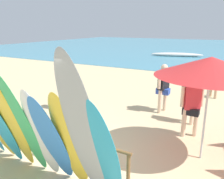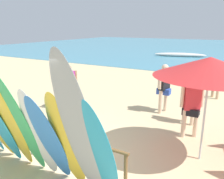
{
  "view_description": "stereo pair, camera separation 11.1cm",
  "coord_description": "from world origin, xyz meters",
  "px_view_note": "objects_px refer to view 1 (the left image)",
  "views": [
    {
      "loc": [
        3.11,
        -3.31,
        2.89
      ],
      "look_at": [
        0.0,
        2.38,
        1.08
      ],
      "focal_mm": 36.68,
      "sensor_mm": 36.0,
      "label": 1
    },
    {
      "loc": [
        3.21,
        -3.25,
        2.89
      ],
      "look_at": [
        0.0,
        2.38,
        1.08
      ],
      "focal_mm": 36.68,
      "sensor_mm": 36.0,
      "label": 2
    }
  ],
  "objects_px": {
    "beachgoer_strolling": "(192,103)",
    "distant_boat": "(177,55)",
    "surfboard_teal_9": "(103,153)",
    "surfboard_grey_8": "(83,133)",
    "surfboard_rack": "(58,139)",
    "surfboard_white_5": "(41,136)",
    "beachgoer_by_water": "(68,85)",
    "surfboard_yellow_3": "(5,113)",
    "beach_umbrella": "(211,67)",
    "surfboard_blue_6": "(52,141)",
    "beachgoer_photographing": "(190,96)",
    "surfboard_teal_2": "(1,127)",
    "surfboard_yellow_7": "(70,143)",
    "beachgoer_midbeach": "(163,85)",
    "surfboard_green_4": "(24,127)",
    "beachgoer_near_rack": "(215,77)"
  },
  "relations": [
    {
      "from": "surfboard_teal_2",
      "to": "surfboard_yellow_3",
      "type": "bearing_deg",
      "value": -16.89
    },
    {
      "from": "beachgoer_strolling",
      "to": "distant_boat",
      "type": "distance_m",
      "value": 17.45
    },
    {
      "from": "beachgoer_near_rack",
      "to": "beachgoer_by_water",
      "type": "xyz_separation_m",
      "value": [
        -4.34,
        -4.04,
        0.04
      ]
    },
    {
      "from": "beachgoer_near_rack",
      "to": "beachgoer_midbeach",
      "type": "height_order",
      "value": "beachgoer_midbeach"
    },
    {
      "from": "beachgoer_photographing",
      "to": "beachgoer_near_rack",
      "type": "relative_size",
      "value": 0.97
    },
    {
      "from": "surfboard_grey_8",
      "to": "surfboard_yellow_3",
      "type": "bearing_deg",
      "value": 176.13
    },
    {
      "from": "surfboard_teal_9",
      "to": "surfboard_grey_8",
      "type": "bearing_deg",
      "value": -147.35
    },
    {
      "from": "surfboard_teal_9",
      "to": "surfboard_white_5",
      "type": "bearing_deg",
      "value": -175.48
    },
    {
      "from": "surfboard_teal_9",
      "to": "beachgoer_photographing",
      "type": "distance_m",
      "value": 4.22
    },
    {
      "from": "surfboard_white_5",
      "to": "beachgoer_by_water",
      "type": "relative_size",
      "value": 1.26
    },
    {
      "from": "beachgoer_midbeach",
      "to": "beachgoer_by_water",
      "type": "relative_size",
      "value": 1.04
    },
    {
      "from": "surfboard_yellow_7",
      "to": "beachgoer_midbeach",
      "type": "bearing_deg",
      "value": 86.98
    },
    {
      "from": "surfboard_blue_6",
      "to": "surfboard_yellow_7",
      "type": "relative_size",
      "value": 0.98
    },
    {
      "from": "beachgoer_photographing",
      "to": "beachgoer_strolling",
      "type": "distance_m",
      "value": 0.93
    },
    {
      "from": "surfboard_teal_9",
      "to": "beach_umbrella",
      "type": "height_order",
      "value": "beach_umbrella"
    },
    {
      "from": "beachgoer_near_rack",
      "to": "surfboard_teal_9",
      "type": "bearing_deg",
      "value": -49.14
    },
    {
      "from": "surfboard_teal_9",
      "to": "beachgoer_midbeach",
      "type": "bearing_deg",
      "value": 99.0
    },
    {
      "from": "surfboard_grey_8",
      "to": "beachgoer_midbeach",
      "type": "relative_size",
      "value": 1.67
    },
    {
      "from": "beach_umbrella",
      "to": "surfboard_white_5",
      "type": "bearing_deg",
      "value": -137.25
    },
    {
      "from": "surfboard_rack",
      "to": "surfboard_blue_6",
      "type": "bearing_deg",
      "value": -54.11
    },
    {
      "from": "surfboard_teal_2",
      "to": "beachgoer_by_water",
      "type": "relative_size",
      "value": 1.26
    },
    {
      "from": "distant_boat",
      "to": "beachgoer_photographing",
      "type": "bearing_deg",
      "value": -75.42
    },
    {
      "from": "surfboard_white_5",
      "to": "beachgoer_by_water",
      "type": "xyz_separation_m",
      "value": [
        -2.1,
        3.33,
        -0.04
      ]
    },
    {
      "from": "surfboard_yellow_3",
      "to": "beachgoer_strolling",
      "type": "relative_size",
      "value": 1.74
    },
    {
      "from": "surfboard_yellow_7",
      "to": "beachgoer_midbeach",
      "type": "xyz_separation_m",
      "value": [
        0.22,
        4.72,
        -0.02
      ]
    },
    {
      "from": "surfboard_teal_2",
      "to": "beachgoer_strolling",
      "type": "xyz_separation_m",
      "value": [
        3.07,
        3.36,
        -0.02
      ]
    },
    {
      "from": "beachgoer_near_rack",
      "to": "beachgoer_by_water",
      "type": "bearing_deg",
      "value": -88.8
    },
    {
      "from": "beachgoer_near_rack",
      "to": "distant_boat",
      "type": "bearing_deg",
      "value": 157.87
    },
    {
      "from": "surfboard_teal_2",
      "to": "beachgoer_by_water",
      "type": "distance_m",
      "value": 3.57
    },
    {
      "from": "surfboard_grey_8",
      "to": "beachgoer_by_water",
      "type": "distance_m",
      "value": 4.68
    },
    {
      "from": "surfboard_blue_6",
      "to": "beachgoer_near_rack",
      "type": "bearing_deg",
      "value": 74.75
    },
    {
      "from": "surfboard_teal_9",
      "to": "surfboard_teal_2",
      "type": "bearing_deg",
      "value": -174.02
    },
    {
      "from": "surfboard_green_4",
      "to": "surfboard_yellow_7",
      "type": "height_order",
      "value": "surfboard_green_4"
    },
    {
      "from": "surfboard_grey_8",
      "to": "beach_umbrella",
      "type": "bearing_deg",
      "value": 54.0
    },
    {
      "from": "beachgoer_photographing",
      "to": "surfboard_grey_8",
      "type": "bearing_deg",
      "value": 116.24
    },
    {
      "from": "surfboard_blue_6",
      "to": "beachgoer_strolling",
      "type": "bearing_deg",
      "value": 61.71
    },
    {
      "from": "surfboard_blue_6",
      "to": "beachgoer_midbeach",
      "type": "distance_m",
      "value": 4.79
    },
    {
      "from": "beach_umbrella",
      "to": "surfboard_green_4",
      "type": "bearing_deg",
      "value": -140.25
    },
    {
      "from": "surfboard_yellow_3",
      "to": "surfboard_teal_9",
      "type": "bearing_deg",
      "value": 7.46
    },
    {
      "from": "surfboard_green_4",
      "to": "beachgoer_midbeach",
      "type": "distance_m",
      "value": 4.95
    },
    {
      "from": "surfboard_rack",
      "to": "beachgoer_photographing",
      "type": "xyz_separation_m",
      "value": [
        2.02,
        3.57,
        0.28
      ]
    },
    {
      "from": "surfboard_blue_6",
      "to": "surfboard_teal_9",
      "type": "bearing_deg",
      "value": 2.17
    },
    {
      "from": "surfboard_teal_2",
      "to": "beachgoer_near_rack",
      "type": "relative_size",
      "value": 1.32
    },
    {
      "from": "surfboard_teal_2",
      "to": "beachgoer_photographing",
      "type": "relative_size",
      "value": 1.36
    },
    {
      "from": "beachgoer_near_rack",
      "to": "distant_boat",
      "type": "xyz_separation_m",
      "value": [
        -4.56,
        12.79,
        -0.71
      ]
    },
    {
      "from": "surfboard_rack",
      "to": "beachgoer_strolling",
      "type": "xyz_separation_m",
      "value": [
        2.22,
        2.66,
        0.35
      ]
    },
    {
      "from": "surfboard_rack",
      "to": "surfboard_green_4",
      "type": "bearing_deg",
      "value": -103.83
    },
    {
      "from": "surfboard_yellow_7",
      "to": "beachgoer_midbeach",
      "type": "relative_size",
      "value": 1.23
    },
    {
      "from": "beachgoer_near_rack",
      "to": "beach_umbrella",
      "type": "distance_m",
      "value": 5.22
    },
    {
      "from": "surfboard_yellow_3",
      "to": "surfboard_teal_9",
      "type": "distance_m",
      "value": 2.05
    }
  ]
}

